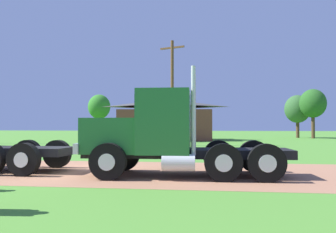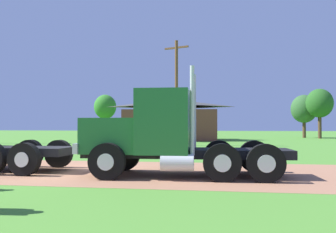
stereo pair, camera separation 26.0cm
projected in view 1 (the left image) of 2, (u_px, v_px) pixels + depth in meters
ground_plane at (84, 171)px, 13.04m from camera, size 200.00×200.00×0.00m
dirt_track at (84, 171)px, 13.04m from camera, size 120.00×6.84×0.01m
truck_foreground_white at (161, 135)px, 11.84m from camera, size 6.92×2.98×3.49m
shed_building at (165, 120)px, 41.35m from camera, size 11.42×9.39×4.73m
utility_pole_far at (172, 90)px, 29.68m from camera, size 2.11×0.88×8.77m
tree_left at (99, 107)px, 55.68m from camera, size 3.47×3.47×6.52m
tree_mid at (156, 105)px, 44.16m from camera, size 3.90×3.90×6.39m
tree_right at (297, 109)px, 48.50m from camera, size 3.45×3.45×5.82m
tree_far_right at (313, 104)px, 46.02m from camera, size 3.37×3.37×6.38m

